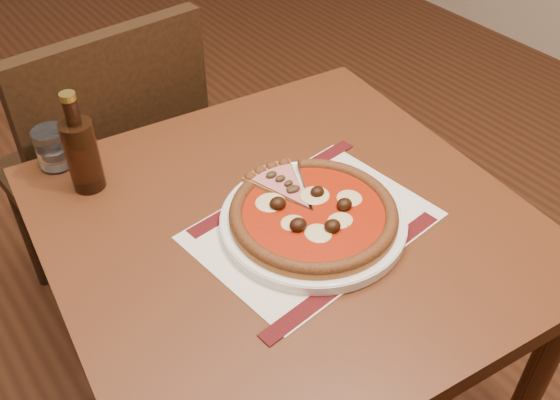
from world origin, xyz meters
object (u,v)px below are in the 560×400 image
Objects in this scene: table at (286,259)px; water_glass at (53,148)px; pizza at (314,213)px; bottle at (82,152)px; plate at (313,221)px; chair_far at (111,167)px.

table is 0.49m from water_glass.
pizza is (0.03, -0.04, 0.13)m from table.
water_glass is 0.40× the size of bottle.
plate reaches higher than table.
bottle is at bearing 129.35° from table.
bottle is (-0.26, 0.33, 0.07)m from plate.
plate is 1.11× the size of pizza.
chair_far is (-0.09, 0.61, -0.12)m from table.
bottle is (0.02, -0.10, 0.04)m from water_glass.
plate is at bearing 97.27° from chair_far.
pizza is 1.45× the size of bottle.
pizza reaches higher than table.
plate is at bearing -58.78° from table.
table is 3.05× the size of pizza.
bottle is (-0.26, 0.33, 0.05)m from pizza.
bottle is (-0.24, 0.29, 0.18)m from table.
table is at bearing 121.07° from pizza.
water_glass is at bearing 48.68° from chair_far.
table is 4.44× the size of bottle.
pizza reaches higher than plate.
chair_far reaches higher than table.
table is 11.08× the size of water_glass.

